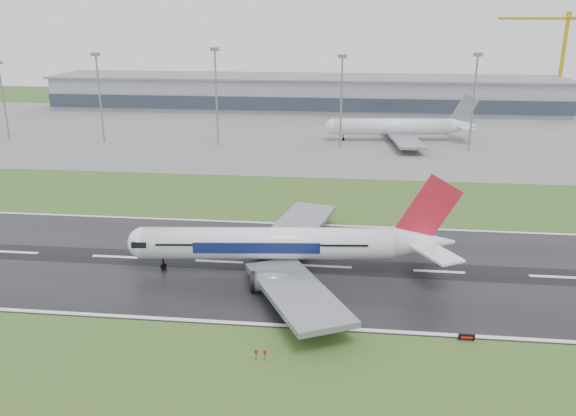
# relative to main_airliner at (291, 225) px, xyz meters

# --- Properties ---
(ground) EXTENTS (520.00, 520.00, 0.00)m
(ground) POSITION_rel_main_airliner_xyz_m (-13.63, 2.06, -8.63)
(ground) COLOR #34531E
(ground) RESTS_ON ground
(runway) EXTENTS (400.00, 45.00, 0.10)m
(runway) POSITION_rel_main_airliner_xyz_m (-13.63, 2.06, -8.58)
(runway) COLOR black
(runway) RESTS_ON ground
(apron) EXTENTS (400.00, 130.00, 0.08)m
(apron) POSITION_rel_main_airliner_xyz_m (-13.63, 127.06, -8.59)
(apron) COLOR slate
(apron) RESTS_ON ground
(terminal) EXTENTS (240.00, 36.00, 15.00)m
(terminal) POSITION_rel_main_airliner_xyz_m (-13.63, 187.06, -1.13)
(terminal) COLOR gray
(terminal) RESTS_ON ground
(main_airliner) EXTENTS (62.97, 60.51, 17.05)m
(main_airliner) POSITION_rel_main_airliner_xyz_m (0.00, 0.00, 0.00)
(main_airliner) COLOR white
(main_airliner) RESTS_ON runway
(parked_airliner) EXTENTS (61.13, 57.76, 16.29)m
(parked_airliner) POSITION_rel_main_airliner_xyz_m (26.53, 116.48, -0.40)
(parked_airliner) COLOR silver
(parked_airliner) RESTS_ON apron
(tower_crane) EXTENTS (44.99, 12.77, 44.96)m
(tower_crane) POSITION_rel_main_airliner_xyz_m (108.68, 202.06, 13.86)
(tower_crane) COLOR #C19B0B
(tower_crane) RESTS_ON ground
(runway_sign) EXTENTS (2.25, 1.02, 1.04)m
(runway_sign) POSITION_rel_main_airliner_xyz_m (27.04, -20.94, -8.11)
(runway_sign) COLOR black
(runway_sign) RESTS_ON ground
(floodmast_0) EXTENTS (0.64, 0.64, 27.02)m
(floodmast_0) POSITION_rel_main_airliner_xyz_m (-114.88, 102.06, 4.88)
(floodmast_0) COLOR gray
(floodmast_0) RESTS_ON ground
(floodmast_1) EXTENTS (0.64, 0.64, 30.06)m
(floodmast_1) POSITION_rel_main_airliner_xyz_m (-78.59, 102.06, 6.41)
(floodmast_1) COLOR gray
(floodmast_1) RESTS_ON ground
(floodmast_2) EXTENTS (0.64, 0.64, 32.04)m
(floodmast_2) POSITION_rel_main_airliner_xyz_m (-36.70, 102.06, 7.39)
(floodmast_2) COLOR gray
(floodmast_2) RESTS_ON ground
(floodmast_3) EXTENTS (0.64, 0.64, 30.02)m
(floodmast_3) POSITION_rel_main_airliner_xyz_m (6.10, 102.06, 6.38)
(floodmast_3) COLOR gray
(floodmast_3) RESTS_ON ground
(floodmast_4) EXTENTS (0.64, 0.64, 30.92)m
(floodmast_4) POSITION_rel_main_airliner_xyz_m (49.33, 102.06, 6.83)
(floodmast_4) COLOR gray
(floodmast_4) RESTS_ON ground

